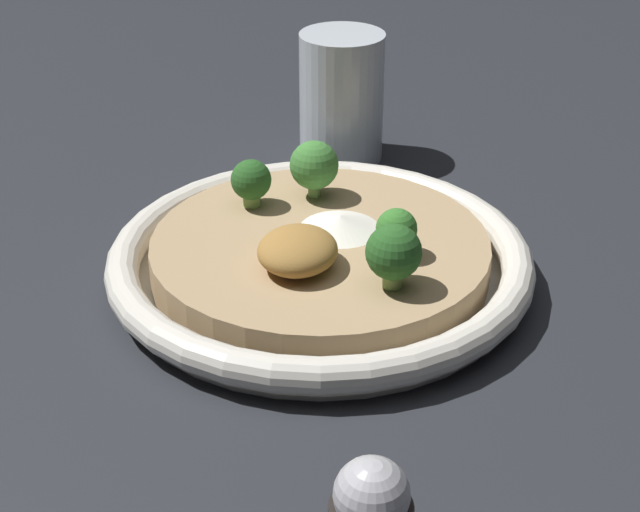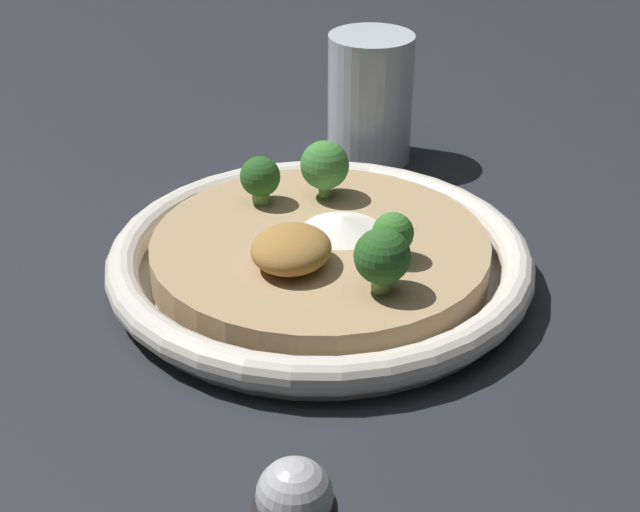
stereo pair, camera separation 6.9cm
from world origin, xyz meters
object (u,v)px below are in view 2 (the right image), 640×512
at_px(broccoli_right, 325,166).
at_px(drinking_glass, 370,98).
at_px(risotto_bowl, 320,260).
at_px(broccoli_front, 393,234).
at_px(broccoli_back, 260,178).
at_px(broccoli_front_left, 382,257).

xyz_separation_m(broccoli_right, drinking_glass, (0.15, 0.01, -0.00)).
height_order(risotto_bowl, drinking_glass, drinking_glass).
height_order(broccoli_front, drinking_glass, drinking_glass).
bearing_deg(broccoli_back, drinking_glass, -11.69).
relative_size(risotto_bowl, broccoli_front, 8.88).
distance_m(broccoli_front, drinking_glass, 0.24).
bearing_deg(drinking_glass, broccoli_back, 168.31).
xyz_separation_m(risotto_bowl, drinking_glass, (0.22, 0.02, 0.04)).
height_order(broccoli_front, broccoli_right, broccoli_right).
bearing_deg(broccoli_back, risotto_bowl, -125.02).
xyz_separation_m(broccoli_back, broccoli_right, (0.02, -0.04, 0.01)).
bearing_deg(broccoli_right, drinking_glass, 2.27).
distance_m(broccoli_right, drinking_glass, 0.15).
height_order(broccoli_right, drinking_glass, drinking_glass).
bearing_deg(broccoli_front, broccoli_right, 43.03).
bearing_deg(broccoli_right, broccoli_front_left, -147.66).
bearing_deg(broccoli_front, drinking_glass, 18.78).
bearing_deg(broccoli_front, broccoli_back, 65.21).
bearing_deg(drinking_glass, broccoli_front, -161.22).
xyz_separation_m(broccoli_back, broccoli_front, (-0.05, -0.11, -0.00)).
height_order(broccoli_back, broccoli_front, broccoli_back).
distance_m(broccoli_back, broccoli_front_left, 0.15).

